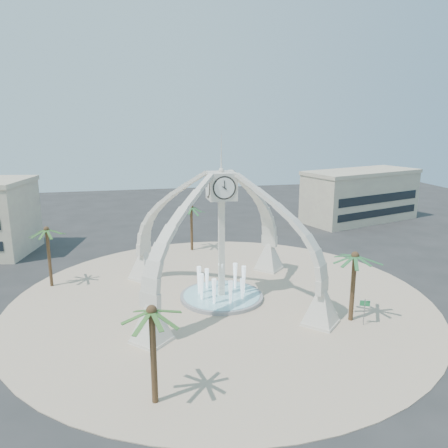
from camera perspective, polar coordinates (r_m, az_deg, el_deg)
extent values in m
plane|color=#282828|center=(42.94, -0.32, -9.72)|extent=(140.00, 140.00, 0.00)
cylinder|color=tan|center=(42.93, -0.32, -9.69)|extent=(40.00, 40.00, 0.06)
cube|color=beige|center=(41.25, -0.33, -3.46)|extent=(0.55, 0.55, 9.80)
cube|color=beige|center=(39.88, -0.34, 5.02)|extent=(2.50, 2.50, 2.50)
cone|color=beige|center=(39.52, -0.35, 9.68)|extent=(0.20, 0.20, 4.00)
cylinder|color=white|center=(38.63, 0.05, 4.74)|extent=(1.84, 0.04, 1.84)
pyramid|color=beige|center=(50.52, 5.90, -4.22)|extent=(3.80, 3.80, 3.20)
pyramid|color=beige|center=(48.20, -10.37, -5.27)|extent=(3.80, 3.80, 3.20)
pyramid|color=beige|center=(35.10, -9.50, -12.63)|extent=(3.80, 3.80, 3.20)
pyramid|color=beige|center=(38.22, 12.56, -10.51)|extent=(3.80, 3.80, 3.20)
cylinder|color=#9C9C9F|center=(42.86, -0.32, -9.48)|extent=(8.00, 8.00, 0.40)
cylinder|color=#98DAE3|center=(42.77, -0.32, -9.21)|extent=(7.40, 7.40, 0.04)
cone|color=white|center=(42.18, -0.32, -7.20)|extent=(0.60, 0.60, 3.20)
cube|color=beige|center=(77.81, 17.36, 3.36)|extent=(21.49, 13.79, 8.00)
cube|color=beige|center=(77.21, 17.58, 6.50)|extent=(21.87, 14.17, 0.60)
cylinder|color=brown|center=(39.04, 16.47, -8.00)|extent=(0.39, 0.39, 6.00)
cylinder|color=brown|center=(48.30, -21.87, -4.10)|extent=(0.33, 0.33, 6.26)
cylinder|color=brown|center=(57.36, -4.25, -0.58)|extent=(0.35, 0.35, 5.98)
cylinder|color=brown|center=(27.62, -9.20, -16.76)|extent=(0.39, 0.39, 6.24)
cylinder|color=slate|center=(39.12, 17.84, -10.93)|extent=(0.08, 0.08, 2.40)
cube|color=#1C713A|center=(38.80, 17.92, -9.83)|extent=(0.76, 0.36, 0.48)
cube|color=white|center=(38.80, 17.92, -9.83)|extent=(0.81, 0.37, 0.55)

